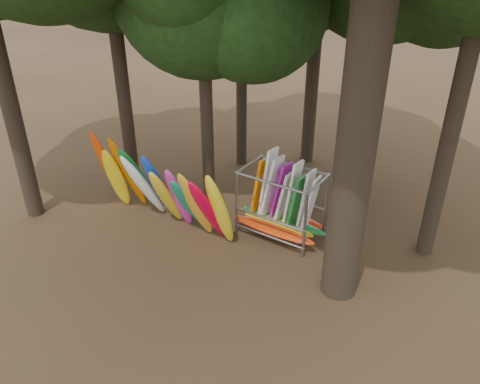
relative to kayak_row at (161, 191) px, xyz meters
The scene contains 3 objects.
ground 2.43m from the kayak_row, ahead, with size 120.00×120.00×0.00m, color #47331E.
kayak_row is the anchor object (origin of this frame).
storage_rack 4.06m from the kayak_row, 26.07° to the left, with size 3.20×1.58×2.85m.
Camera 1 is at (7.88, -9.79, 8.81)m, focal length 35.00 mm.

